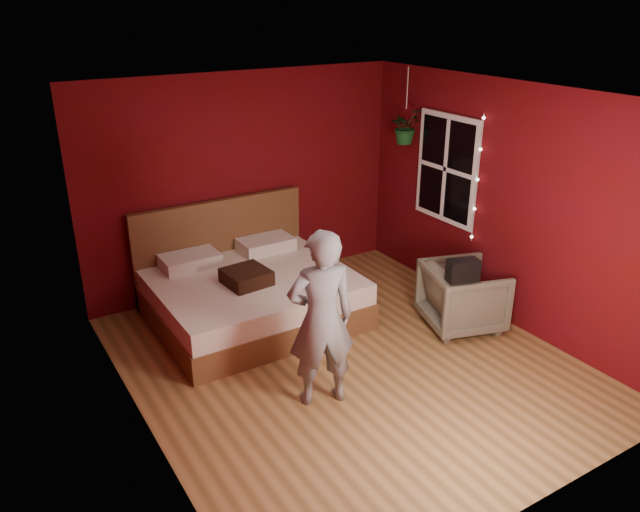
{
  "coord_description": "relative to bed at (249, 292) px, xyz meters",
  "views": [
    {
      "loc": [
        -3.02,
        -4.37,
        3.38
      ],
      "look_at": [
        -0.08,
        0.4,
        1.02
      ],
      "focal_mm": 35.0,
      "sensor_mm": 36.0,
      "label": 1
    }
  ],
  "objects": [
    {
      "name": "armchair",
      "position": [
        1.87,
        -1.43,
        0.06
      ],
      "size": [
        0.99,
        0.97,
        0.72
      ],
      "primitive_type": "imported",
      "rotation": [
        0.0,
        0.0,
        1.27
      ],
      "color": "#6B6854",
      "rests_on": "ground"
    },
    {
      "name": "window",
      "position": [
        2.37,
        -0.5,
        1.2
      ],
      "size": [
        0.05,
        0.97,
        1.27
      ],
      "color": "white",
      "rests_on": "room_walls"
    },
    {
      "name": "fairy_lights",
      "position": [
        2.34,
        -1.02,
        1.2
      ],
      "size": [
        0.04,
        0.04,
        1.45
      ],
      "color": "silver",
      "rests_on": "room_walls"
    },
    {
      "name": "person",
      "position": [
        -0.14,
        -1.77,
        0.51
      ],
      "size": [
        0.68,
        0.54,
        1.64
      ],
      "primitive_type": "imported",
      "rotation": [
        0.0,
        0.0,
        2.87
      ],
      "color": "slate",
      "rests_on": "ground"
    },
    {
      "name": "bed",
      "position": [
        0.0,
        0.0,
        0.0
      ],
      "size": [
        2.13,
        1.81,
        1.17
      ],
      "color": "brown",
      "rests_on": "ground"
    },
    {
      "name": "floor",
      "position": [
        0.4,
        -1.4,
        -0.3
      ],
      "size": [
        4.5,
        4.5,
        0.0
      ],
      "primitive_type": "plane",
      "color": "#9B6E3E",
      "rests_on": "ground"
    },
    {
      "name": "handbag",
      "position": [
        1.58,
        -1.68,
        0.53
      ],
      "size": [
        0.35,
        0.24,
        0.23
      ],
      "primitive_type": "cube",
      "rotation": [
        0.0,
        0.0,
        -0.29
      ],
      "color": "black",
      "rests_on": "armchair"
    },
    {
      "name": "hanging_plant",
      "position": [
        2.25,
        0.15,
        1.6
      ],
      "size": [
        0.43,
        0.39,
        0.91
      ],
      "color": "silver",
      "rests_on": "room_walls"
    },
    {
      "name": "throw_pillow",
      "position": [
        -0.13,
        -0.23,
        0.31
      ],
      "size": [
        0.48,
        0.48,
        0.16
      ],
      "primitive_type": "cube",
      "rotation": [
        0.0,
        0.0,
        0.09
      ],
      "color": "black",
      "rests_on": "bed"
    },
    {
      "name": "room_walls",
      "position": [
        0.4,
        -1.4,
        1.37
      ],
      "size": [
        4.04,
        4.54,
        2.62
      ],
      "color": "#560913",
      "rests_on": "ground"
    }
  ]
}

